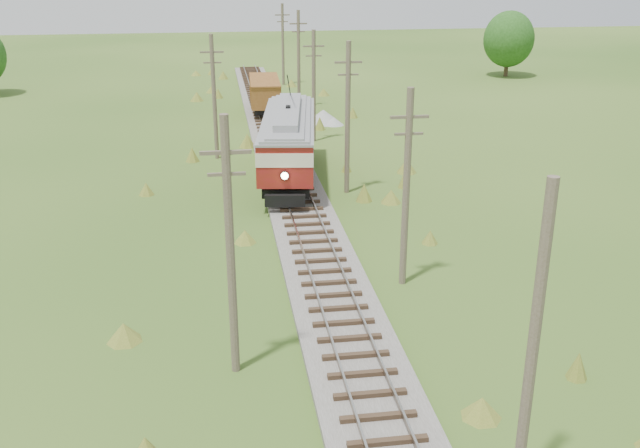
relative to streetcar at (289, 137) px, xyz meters
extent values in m
cube|color=#605B54|center=(0.00, 0.04, -2.72)|extent=(3.60, 96.00, 0.25)
cube|color=#726659|center=(-0.72, 0.04, -2.36)|extent=(0.08, 96.00, 0.17)
cube|color=#726659|center=(0.72, 0.04, -2.36)|extent=(0.08, 96.00, 0.17)
cube|color=#2D2116|center=(0.00, 0.04, -2.52)|extent=(2.40, 96.00, 0.16)
cube|color=black|center=(0.00, 0.00, -1.79)|extent=(4.31, 12.52, 0.50)
cube|color=maroon|center=(0.00, 0.00, -0.67)|extent=(4.92, 13.65, 1.22)
cube|color=beige|center=(0.00, 0.00, 0.33)|extent=(4.96, 13.72, 0.78)
cube|color=black|center=(0.00, 0.00, 0.33)|extent=(4.91, 13.13, 0.61)
cube|color=maroon|center=(0.00, 0.00, 0.88)|extent=(4.92, 13.65, 0.33)
cube|color=gray|center=(0.00, 0.00, 1.25)|extent=(5.00, 13.79, 0.42)
cube|color=gray|center=(0.00, 0.00, 1.63)|extent=(2.76, 10.11, 0.44)
sphere|color=#FFF2BF|center=(-0.93, -6.69, -0.51)|extent=(0.40, 0.40, 0.40)
cylinder|color=black|center=(0.28, 1.99, 2.89)|extent=(0.78, 5.14, 2.14)
cylinder|color=black|center=(-1.52, -4.88, -1.84)|extent=(0.25, 0.90, 0.89)
cylinder|color=black|center=(0.13, -5.11, -1.84)|extent=(0.25, 0.90, 0.89)
cylinder|color=black|center=(-0.13, 5.12, -1.84)|extent=(0.25, 0.90, 0.89)
cylinder|color=black|center=(1.52, 4.89, -1.84)|extent=(0.25, 0.90, 0.89)
cube|color=black|center=(0.00, 20.46, -1.95)|extent=(2.29, 7.07, 0.49)
cube|color=brown|center=(0.00, 20.46, -0.73)|extent=(2.83, 7.87, 1.94)
cube|color=brown|center=(0.00, 20.46, 0.29)|extent=(2.88, 8.03, 0.12)
cylinder|color=black|center=(-0.82, 18.16, -1.90)|extent=(0.15, 0.78, 0.78)
cylinder|color=black|center=(0.64, 18.10, -1.90)|extent=(0.15, 0.78, 0.78)
cylinder|color=black|center=(-0.64, 22.82, -1.90)|extent=(0.15, 0.78, 0.78)
cylinder|color=black|center=(0.82, 22.76, -1.90)|extent=(0.15, 0.78, 0.78)
cone|color=gray|center=(4.67, 16.23, -2.27)|extent=(3.06, 3.06, 1.15)
cone|color=gray|center=(5.44, 15.27, -2.51)|extent=(1.72, 1.72, 0.67)
cylinder|color=brown|center=(3.10, -28.96, 1.55)|extent=(0.30, 0.30, 8.80)
cylinder|color=brown|center=(3.30, -15.96, 1.45)|extent=(0.30, 0.30, 8.60)
cube|color=brown|center=(3.30, -15.96, 4.55)|extent=(1.60, 0.12, 0.12)
cube|color=brown|center=(3.30, -15.96, 3.85)|extent=(1.20, 0.10, 0.10)
cylinder|color=brown|center=(3.20, -2.96, 1.65)|extent=(0.30, 0.30, 9.00)
cube|color=brown|center=(3.20, -2.96, 4.95)|extent=(1.60, 0.12, 0.12)
cube|color=brown|center=(3.20, -2.96, 4.25)|extent=(1.20, 0.10, 0.10)
cylinder|color=brown|center=(3.00, 10.04, 1.35)|extent=(0.30, 0.30, 8.40)
cube|color=brown|center=(3.00, 10.04, 4.35)|extent=(1.60, 0.12, 0.12)
cube|color=brown|center=(3.00, 10.04, 3.65)|extent=(1.20, 0.10, 0.10)
cylinder|color=brown|center=(3.40, 23.04, 1.60)|extent=(0.30, 0.30, 8.90)
cube|color=brown|center=(3.40, 23.04, 4.85)|extent=(1.60, 0.12, 0.12)
cube|color=brown|center=(3.40, 23.04, 4.15)|extent=(1.20, 0.10, 0.10)
cylinder|color=brown|center=(3.20, 36.04, 1.50)|extent=(0.30, 0.30, 8.70)
cube|color=brown|center=(3.20, 36.04, 4.65)|extent=(1.60, 0.12, 0.12)
cube|color=brown|center=(3.20, 36.04, 3.95)|extent=(1.20, 0.10, 0.10)
cylinder|color=brown|center=(-4.20, -21.96, 1.65)|extent=(0.30, 0.30, 9.00)
cube|color=brown|center=(-4.20, -21.96, 4.95)|extent=(1.60, 0.12, 0.12)
cube|color=brown|center=(-4.20, -21.96, 4.25)|extent=(1.20, 0.10, 0.10)
cylinder|color=brown|center=(-4.50, 6.04, 1.45)|extent=(0.30, 0.30, 8.60)
cube|color=brown|center=(-4.50, 6.04, 4.55)|extent=(1.60, 0.12, 0.12)
cube|color=brown|center=(-4.50, 6.04, 3.85)|extent=(1.20, 0.10, 0.10)
cylinder|color=#38281C|center=(30.00, 38.04, -1.59)|extent=(0.50, 0.50, 2.52)
ellipsoid|color=#1E4615|center=(30.00, 38.04, 1.49)|extent=(5.88, 5.88, 6.47)
camera|label=1|loc=(-4.43, -43.54, 10.66)|focal=40.00mm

